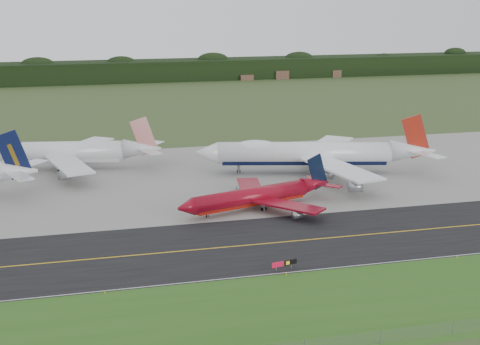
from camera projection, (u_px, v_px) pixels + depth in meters
name	position (u px, v px, depth m)	size (l,w,h in m)	color
ground	(258.00, 237.00, 143.66)	(600.00, 600.00, 0.00)	#374721
grass_verge	(313.00, 309.00, 110.82)	(400.00, 30.00, 0.01)	#2E5E1B
taxiway	(263.00, 244.00, 139.91)	(400.00, 32.00, 0.02)	black
apron	(211.00, 176.00, 191.52)	(400.00, 78.00, 0.01)	gray
taxiway_centreline	(263.00, 244.00, 139.90)	(400.00, 0.40, 0.00)	gold
taxiway_edge_line	(285.00, 273.00, 125.36)	(400.00, 0.25, 0.00)	silver
perimeter_fence	(343.00, 342.00, 98.34)	(320.00, 0.10, 320.00)	slate
horizon_treeline	(138.00, 72.00, 399.14)	(700.00, 25.00, 12.00)	black
jet_ba_747	(313.00, 153.00, 193.59)	(68.91, 56.10, 17.48)	white
jet_red_737	(259.00, 196.00, 162.37)	(42.14, 33.55, 11.59)	maroon
jet_star_tail	(62.00, 152.00, 198.03)	(59.25, 49.00, 15.66)	silver
taxiway_sign	(284.00, 263.00, 126.54)	(5.25, 1.30, 1.77)	slate
edge_marker_left	(105.00, 292.00, 116.73)	(0.16, 0.16, 0.50)	yellow
edge_marker_center	(286.00, 274.00, 124.34)	(0.16, 0.16, 0.50)	yellow
edge_marker_right	(457.00, 257.00, 132.49)	(0.16, 0.16, 0.50)	yellow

